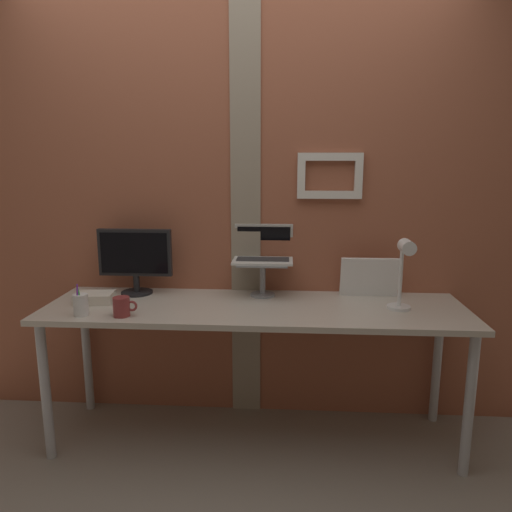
% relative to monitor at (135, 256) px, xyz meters
% --- Properties ---
extents(ground_plane, '(6.00, 6.00, 0.00)m').
position_rel_monitor_xyz_m(ground_plane, '(0.57, -0.26, -0.99)').
color(ground_plane, gray).
extents(brick_wall_back, '(3.51, 0.15, 2.67)m').
position_rel_monitor_xyz_m(brick_wall_back, '(0.57, 0.18, 0.34)').
color(brick_wall_back, '#9E563D').
rests_on(brick_wall_back, ground_plane).
extents(desk, '(2.23, 0.63, 0.77)m').
position_rel_monitor_xyz_m(desk, '(0.70, -0.19, -0.29)').
color(desk, beige).
rests_on(desk, ground_plane).
extents(monitor, '(0.42, 0.18, 0.38)m').
position_rel_monitor_xyz_m(monitor, '(0.00, 0.00, 0.00)').
color(monitor, black).
rests_on(monitor, desk).
extents(laptop_stand, '(0.28, 0.22, 0.20)m').
position_rel_monitor_xyz_m(laptop_stand, '(0.73, 0.00, -0.09)').
color(laptop_stand, gray).
rests_on(laptop_stand, desk).
extents(laptop, '(0.34, 0.26, 0.20)m').
position_rel_monitor_xyz_m(laptop, '(0.73, 0.06, 0.03)').
color(laptop, silver).
rests_on(laptop, laptop_stand).
extents(whiteboard_panel, '(0.32, 0.06, 0.23)m').
position_rel_monitor_xyz_m(whiteboard_panel, '(1.33, 0.02, -0.11)').
color(whiteboard_panel, white).
rests_on(whiteboard_panel, desk).
extents(desk_lamp, '(0.12, 0.20, 0.38)m').
position_rel_monitor_xyz_m(desk_lamp, '(1.45, -0.25, 0.02)').
color(desk_lamp, white).
rests_on(desk_lamp, desk).
extents(pen_cup, '(0.07, 0.07, 0.17)m').
position_rel_monitor_xyz_m(pen_cup, '(-0.15, -0.41, -0.16)').
color(pen_cup, white).
rests_on(pen_cup, desk).
extents(coffee_mug, '(0.12, 0.08, 0.10)m').
position_rel_monitor_xyz_m(coffee_mug, '(0.06, -0.41, -0.17)').
color(coffee_mug, maroon).
rests_on(coffee_mug, desk).
extents(paper_clutter_stack, '(0.21, 0.16, 0.05)m').
position_rel_monitor_xyz_m(paper_clutter_stack, '(-0.17, -0.19, -0.19)').
color(paper_clutter_stack, silver).
rests_on(paper_clutter_stack, desk).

